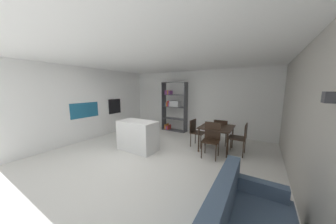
{
  "coord_description": "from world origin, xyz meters",
  "views": [
    {
      "loc": [
        2.68,
        -2.99,
        1.85
      ],
      "look_at": [
        0.19,
        1.06,
        1.13
      ],
      "focal_mm": 16.39,
      "sensor_mm": 36.0,
      "label": 1
    }
  ],
  "objects_px": {
    "built_in_oven": "(115,106)",
    "kitchen_island": "(138,135)",
    "dining_chair_window_side": "(241,136)",
    "open_bookshelf": "(173,106)",
    "dining_table": "(217,129)",
    "dining_chair_far": "(221,130)",
    "dining_chair_island_side": "(196,130)",
    "dining_chair_near": "(212,137)"
  },
  "relations": [
    {
      "from": "dining_chair_island_side",
      "to": "built_in_oven",
      "type": "bearing_deg",
      "value": 97.56
    },
    {
      "from": "open_bookshelf",
      "to": "dining_chair_window_side",
      "type": "height_order",
      "value": "open_bookshelf"
    },
    {
      "from": "built_in_oven",
      "to": "open_bookshelf",
      "type": "bearing_deg",
      "value": 37.0
    },
    {
      "from": "dining_chair_near",
      "to": "dining_chair_island_side",
      "type": "height_order",
      "value": "dining_chair_near"
    },
    {
      "from": "dining_chair_window_side",
      "to": "open_bookshelf",
      "type": "bearing_deg",
      "value": -112.52
    },
    {
      "from": "dining_chair_window_side",
      "to": "dining_table",
      "type": "bearing_deg",
      "value": -89.13
    },
    {
      "from": "open_bookshelf",
      "to": "dining_table",
      "type": "height_order",
      "value": "open_bookshelf"
    },
    {
      "from": "dining_chair_island_side",
      "to": "dining_table",
      "type": "bearing_deg",
      "value": -87.1
    },
    {
      "from": "built_in_oven",
      "to": "dining_chair_near",
      "type": "bearing_deg",
      "value": -3.28
    },
    {
      "from": "dining_chair_window_side",
      "to": "dining_chair_far",
      "type": "xyz_separation_m",
      "value": [
        -0.66,
        0.51,
        -0.04
      ]
    },
    {
      "from": "built_in_oven",
      "to": "dining_chair_window_side",
      "type": "relative_size",
      "value": 0.67
    },
    {
      "from": "dining_chair_window_side",
      "to": "dining_chair_far",
      "type": "relative_size",
      "value": 1.06
    },
    {
      "from": "dining_chair_near",
      "to": "dining_chair_far",
      "type": "height_order",
      "value": "dining_chair_near"
    },
    {
      "from": "dining_chair_window_side",
      "to": "dining_chair_near",
      "type": "distance_m",
      "value": 0.84
    },
    {
      "from": "dining_chair_island_side",
      "to": "dining_chair_far",
      "type": "xyz_separation_m",
      "value": [
        0.67,
        0.5,
        -0.01
      ]
    },
    {
      "from": "kitchen_island",
      "to": "dining_chair_island_side",
      "type": "relative_size",
      "value": 1.36
    },
    {
      "from": "kitchen_island",
      "to": "dining_chair_near",
      "type": "bearing_deg",
      "value": 19.86
    },
    {
      "from": "dining_table",
      "to": "dining_chair_near",
      "type": "distance_m",
      "value": 0.51
    },
    {
      "from": "kitchen_island",
      "to": "dining_table",
      "type": "bearing_deg",
      "value": 31.16
    },
    {
      "from": "kitchen_island",
      "to": "dining_chair_window_side",
      "type": "bearing_deg",
      "value": 24.42
    },
    {
      "from": "dining_chair_window_side",
      "to": "kitchen_island",
      "type": "bearing_deg",
      "value": -64.57
    },
    {
      "from": "dining_table",
      "to": "dining_chair_near",
      "type": "xyz_separation_m",
      "value": [
        -0.01,
        -0.5,
        -0.1
      ]
    },
    {
      "from": "built_in_oven",
      "to": "dining_table",
      "type": "height_order",
      "value": "built_in_oven"
    },
    {
      "from": "built_in_oven",
      "to": "dining_chair_near",
      "type": "distance_m",
      "value": 4.25
    },
    {
      "from": "open_bookshelf",
      "to": "dining_chair_far",
      "type": "height_order",
      "value": "open_bookshelf"
    },
    {
      "from": "dining_chair_near",
      "to": "dining_chair_far",
      "type": "relative_size",
      "value": 1.1
    },
    {
      "from": "built_in_oven",
      "to": "dining_chair_far",
      "type": "bearing_deg",
      "value": 10.25
    },
    {
      "from": "dining_table",
      "to": "dining_chair_window_side",
      "type": "distance_m",
      "value": 0.68
    },
    {
      "from": "dining_chair_far",
      "to": "dining_chair_island_side",
      "type": "bearing_deg",
      "value": 31.61
    },
    {
      "from": "dining_chair_far",
      "to": "built_in_oven",
      "type": "bearing_deg",
      "value": 5.17
    },
    {
      "from": "open_bookshelf",
      "to": "dining_chair_near",
      "type": "relative_size",
      "value": 2.28
    },
    {
      "from": "dining_table",
      "to": "dining_chair_far",
      "type": "relative_size",
      "value": 1.12
    },
    {
      "from": "dining_table",
      "to": "dining_chair_window_side",
      "type": "height_order",
      "value": "dining_chair_window_side"
    },
    {
      "from": "built_in_oven",
      "to": "kitchen_island",
      "type": "height_order",
      "value": "built_in_oven"
    },
    {
      "from": "dining_chair_window_side",
      "to": "dining_chair_island_side",
      "type": "height_order",
      "value": "dining_chair_window_side"
    },
    {
      "from": "dining_table",
      "to": "open_bookshelf",
      "type": "bearing_deg",
      "value": 150.43
    },
    {
      "from": "kitchen_island",
      "to": "dining_table",
      "type": "height_order",
      "value": "kitchen_island"
    },
    {
      "from": "built_in_oven",
      "to": "kitchen_island",
      "type": "relative_size",
      "value": 0.51
    },
    {
      "from": "dining_chair_near",
      "to": "open_bookshelf",
      "type": "bearing_deg",
      "value": 138.24
    },
    {
      "from": "dining_chair_island_side",
      "to": "open_bookshelf",
      "type": "bearing_deg",
      "value": 54.4
    },
    {
      "from": "dining_table",
      "to": "dining_chair_island_side",
      "type": "relative_size",
      "value": 1.12
    },
    {
      "from": "built_in_oven",
      "to": "dining_table",
      "type": "bearing_deg",
      "value": 3.49
    }
  ]
}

